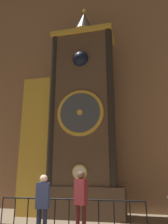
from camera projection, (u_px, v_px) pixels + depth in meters
The scene contains 5 objects.
cathedral_back_wall at pixel (86, 75), 11.90m from camera, with size 24.00×0.32×13.75m.
clock_tower at pixel (75, 119), 9.89m from camera, with size 4.46×1.81×9.92m.
railing_fence at pixel (69, 212), 6.83m from camera, with size 4.74×0.05×0.91m.
visitor_near at pixel (43, 200), 5.81m from camera, with size 0.37×0.27×1.65m.
visitor_far at pixel (81, 196), 6.13m from camera, with size 0.39×0.32×1.75m.
Camera 1 is at (2.29, -4.70, 1.69)m, focal length 35.00 mm.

